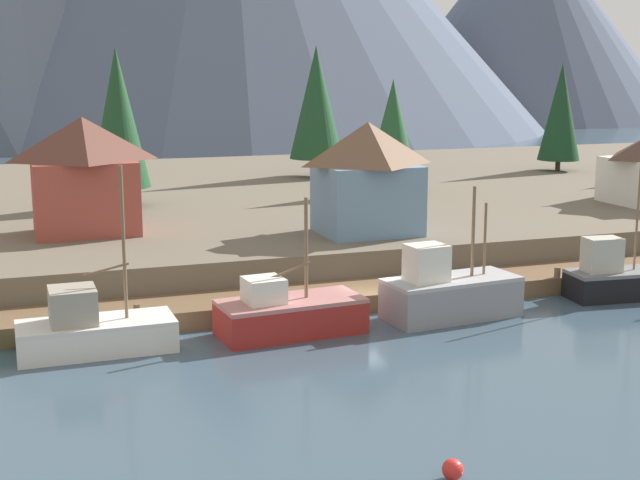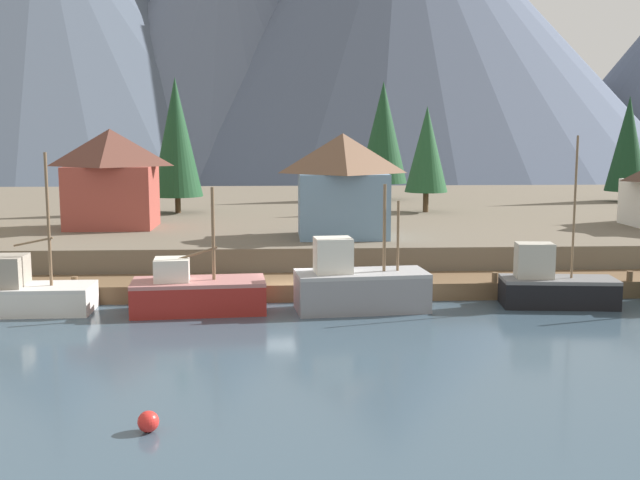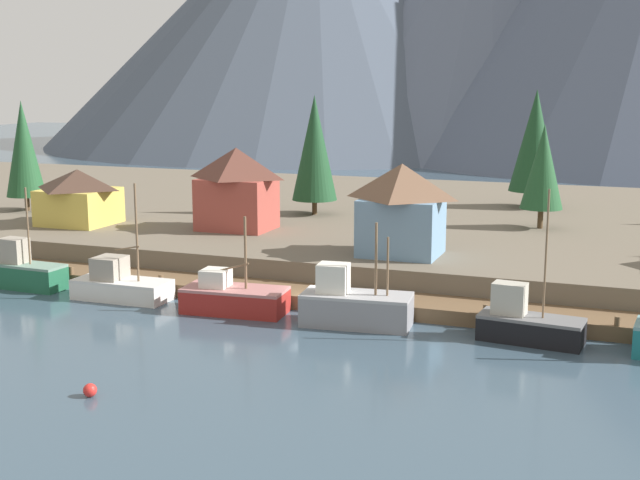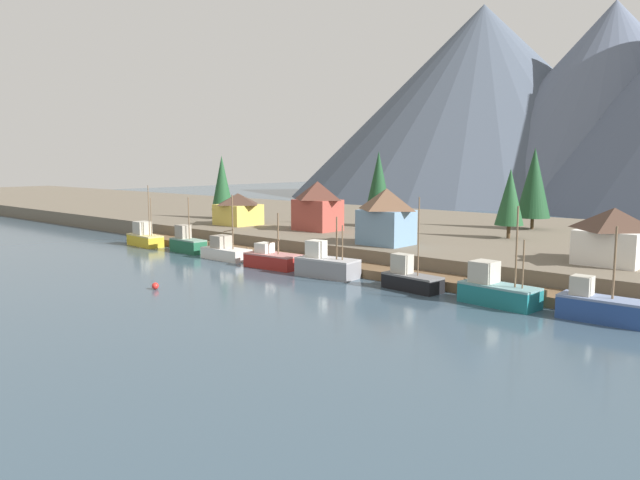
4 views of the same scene
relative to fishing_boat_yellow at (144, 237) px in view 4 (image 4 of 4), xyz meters
The scene contains 22 objects.
ground_plane 39.91m from the fishing_boat_yellow, 33.04° to the left, with size 400.00×400.00×1.00m, color #384C5B.
dock 33.64m from the fishing_boat_yellow, ahead, with size 80.00×4.00×1.60m.
shoreline_bank 47.49m from the fishing_boat_yellow, 45.27° to the left, with size 400.00×56.00×2.50m, color #665B4C.
mountain_west_peak 158.04m from the fishing_boat_yellow, 98.80° to the left, with size 134.94×134.94×66.80m, color #475160.
mountain_central_peak 157.59m from the fishing_boat_yellow, 82.62° to the left, with size 108.18×108.18×61.35m, color slate.
fishing_boat_yellow is the anchor object (origin of this frame).
fishing_boat_green 10.37m from the fishing_boat_yellow, ahead, with size 6.14×2.52×7.85m.
fishing_boat_white 19.10m from the fishing_boat_yellow, ahead, with size 7.12×3.02×8.60m.
fishing_boat_red 28.47m from the fishing_boat_yellow, ahead, with size 7.32×3.66×6.75m.
fishing_boat_grey 37.23m from the fishing_boat_yellow, ahead, with size 7.37×3.73×6.88m.
fishing_boat_black 48.25m from the fishing_boat_yellow, ahead, with size 6.46×3.09×9.47m.
fishing_boat_teal 57.66m from the fishing_boat_yellow, ahead, with size 7.31×3.51×9.13m.
fishing_boat_blue 66.74m from the fishing_boat_yellow, ahead, with size 7.16×2.76×7.89m.
house_yellow 15.71m from the fishing_boat_yellow, 69.75° to the left, with size 6.50×6.13×5.16m.
house_red 26.98m from the fishing_boat_yellow, 39.67° to the left, with size 6.66×5.19×7.40m.
house_white 64.85m from the fishing_boat_yellow, 13.34° to the left, with size 6.53×6.99×5.77m.
house_blue 39.19m from the fishing_boat_yellow, 16.51° to the left, with size 6.28×5.28×7.07m.
conifer_near_right 60.02m from the fishing_boat_yellow, 42.30° to the left, with size 5.14×5.14×12.44m.
conifer_mid_right 37.29m from the fishing_boat_yellow, 49.00° to the left, with size 4.53×4.53×11.93m.
conifer_back_left 21.45m from the fishing_boat_yellow, 104.41° to the left, with size 3.97×3.97×11.32m.
conifer_back_right 53.92m from the fishing_boat_yellow, 30.38° to the left, with size 3.84×3.84×9.46m.
channel_buoy 33.35m from the fishing_boat_yellow, 30.65° to the right, with size 0.70×0.70×0.70m, color red.
Camera 4 is at (48.78, -53.43, 13.17)m, focal length 34.56 mm.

